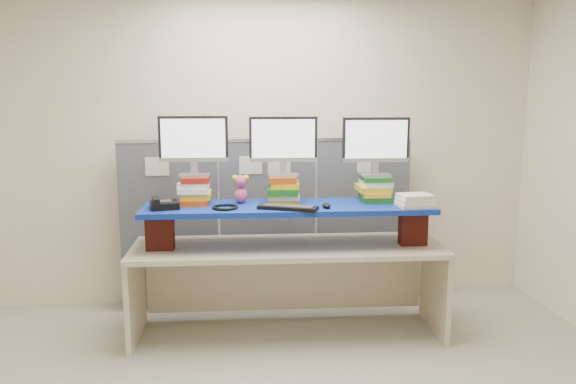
{
  "coord_description": "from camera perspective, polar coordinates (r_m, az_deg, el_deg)",
  "views": [
    {
      "loc": [
        -0.39,
        -3.11,
        1.93
      ],
      "look_at": [
        0.1,
        1.13,
        1.17
      ],
      "focal_mm": 35.0,
      "sensor_mm": 36.0,
      "label": 1
    }
  ],
  "objects": [
    {
      "name": "cubicle_partition",
      "position": [
        5.04,
        -2.06,
        -3.17
      ],
      "size": [
        2.6,
        0.06,
        1.53
      ],
      "color": "#4B4E58",
      "rests_on": "ground"
    },
    {
      "name": "monitor_center",
      "position": [
        4.39,
        -0.49,
        5.07
      ],
      "size": [
        0.53,
        0.16,
        0.46
      ],
      "rotation": [
        0.0,
        0.0,
        -0.05
      ],
      "color": "#A0A0A5",
      "rests_on": "book_stack_center"
    },
    {
      "name": "binder_stack",
      "position": [
        4.38,
        12.79,
        -0.86
      ],
      "size": [
        0.28,
        0.23,
        0.1
      ],
      "rotation": [
        0.0,
        0.0,
        0.07
      ],
      "color": "silver",
      "rests_on": "blue_board"
    },
    {
      "name": "plush_toy",
      "position": [
        4.41,
        -4.83,
        0.35
      ],
      "size": [
        0.13,
        0.1,
        0.22
      ],
      "rotation": [
        0.0,
        0.0,
        0.12
      ],
      "color": "#CE4E77",
      "rests_on": "blue_board"
    },
    {
      "name": "monitor_left",
      "position": [
        4.41,
        -9.58,
        5.03
      ],
      "size": [
        0.53,
        0.16,
        0.46
      ],
      "rotation": [
        0.0,
        0.0,
        -0.05
      ],
      "color": "#A0A0A5",
      "rests_on": "book_stack_left"
    },
    {
      "name": "room",
      "position": [
        3.18,
        0.5,
        0.58
      ],
      "size": [
        5.0,
        4.0,
        2.8
      ],
      "color": "#F5E6CA",
      "rests_on": "ground"
    },
    {
      "name": "brick_pier_right",
      "position": [
        4.51,
        12.58,
        -3.49
      ],
      "size": [
        0.21,
        0.12,
        0.28
      ],
      "primitive_type": "cube",
      "rotation": [
        0.0,
        0.0,
        -0.05
      ],
      "color": "maroon",
      "rests_on": "desk"
    },
    {
      "name": "headset",
      "position": [
        4.23,
        -6.41,
        -1.54
      ],
      "size": [
        0.21,
        0.21,
        0.02
      ],
      "primitive_type": "torus",
      "rotation": [
        0.0,
        0.0,
        0.05
      ],
      "color": "black",
      "rests_on": "blue_board"
    },
    {
      "name": "desk",
      "position": [
        4.46,
        0.0,
        -7.27
      ],
      "size": [
        2.47,
        0.82,
        0.74
      ],
      "rotation": [
        0.0,
        0.0,
        -0.05
      ],
      "color": "beige",
      "rests_on": "ground"
    },
    {
      "name": "desk_phone",
      "position": [
        4.3,
        -12.56,
        -1.23
      ],
      "size": [
        0.24,
        0.22,
        0.09
      ],
      "rotation": [
        0.0,
        0.0,
        0.2
      ],
      "color": "black",
      "rests_on": "blue_board"
    },
    {
      "name": "book_stack_right",
      "position": [
        4.55,
        8.8,
        0.35
      ],
      "size": [
        0.27,
        0.3,
        0.2
      ],
      "color": "#195F1B",
      "rests_on": "blue_board"
    },
    {
      "name": "mouse",
      "position": [
        4.24,
        3.92,
        -1.38
      ],
      "size": [
        0.09,
        0.12,
        0.04
      ],
      "primitive_type": "ellipsoid",
      "rotation": [
        0.0,
        0.0,
        -0.26
      ],
      "color": "black",
      "rests_on": "blue_board"
    },
    {
      "name": "brick_pier_left",
      "position": [
        4.38,
        -12.88,
        -3.92
      ],
      "size": [
        0.21,
        0.12,
        0.28
      ],
      "primitive_type": "cube",
      "rotation": [
        0.0,
        0.0,
        -0.05
      ],
      "color": "maroon",
      "rests_on": "desk"
    },
    {
      "name": "keyboard",
      "position": [
        4.18,
        -0.0,
        -1.57
      ],
      "size": [
        0.47,
        0.31,
        0.03
      ],
      "rotation": [
        0.0,
        0.0,
        -0.4
      ],
      "color": "black",
      "rests_on": "blue_board"
    },
    {
      "name": "book_stack_left",
      "position": [
        4.45,
        -9.45,
        0.24
      ],
      "size": [
        0.26,
        0.31,
        0.22
      ],
      "color": "#C14712",
      "rests_on": "blue_board"
    },
    {
      "name": "book_stack_center",
      "position": [
        4.44,
        -0.52,
        0.28
      ],
      "size": [
        0.27,
        0.32,
        0.21
      ],
      "color": "gold",
      "rests_on": "blue_board"
    },
    {
      "name": "blue_board",
      "position": [
        4.35,
        0.0,
        -1.56
      ],
      "size": [
        2.25,
        0.66,
        0.04
      ],
      "primitive_type": "cube",
      "rotation": [
        0.0,
        0.0,
        -0.05
      ],
      "color": "#0A0F87",
      "rests_on": "brick_pier_left"
    },
    {
      "name": "monitor_right",
      "position": [
        4.5,
        8.9,
        4.95
      ],
      "size": [
        0.53,
        0.16,
        0.46
      ],
      "rotation": [
        0.0,
        0.0,
        -0.05
      ],
      "color": "#A0A0A5",
      "rests_on": "book_stack_right"
    }
  ]
}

